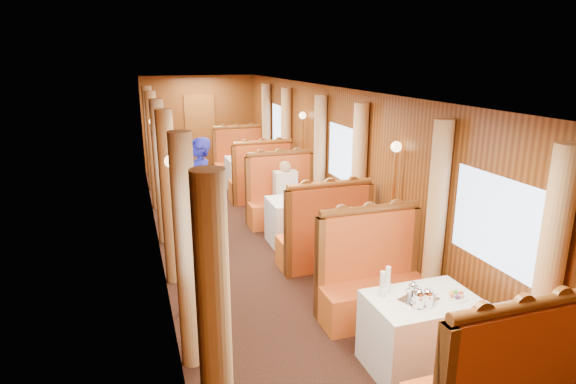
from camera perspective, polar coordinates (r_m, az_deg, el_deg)
name	(u,v)px	position (r m, az deg, el deg)	size (l,w,h in m)	color
floor	(257,247)	(7.86, -3.68, -6.57)	(3.00, 12.00, 0.01)	black
ceiling	(254,90)	(7.28, -4.03, 11.94)	(3.00, 12.00, 0.01)	silver
wall_far	(200,123)	(13.28, -10.40, 8.05)	(3.00, 2.50, 0.01)	brown
wall_left	(156,180)	(7.26, -15.39, 1.39)	(12.00, 2.50, 0.01)	brown
wall_right	(344,166)	(7.96, 6.68, 3.10)	(12.00, 2.50, 0.01)	brown
doorway_far	(201,132)	(13.28, -10.33, 6.96)	(0.80, 0.04, 2.00)	brown
table_near	(421,333)	(5.08, 15.47, -15.78)	(1.05, 0.72, 0.75)	white
banquette_near_aft	(372,283)	(5.81, 9.95, -10.63)	(1.30, 0.55, 1.34)	#B42B14
table_mid	(301,221)	(7.93, 1.53, -3.43)	(1.05, 0.72, 0.75)	white
banquette_mid_fwd	(324,240)	(7.03, 4.33, -5.64)	(1.30, 0.55, 1.34)	#B42B14
banquette_mid_aft	(282,201)	(8.83, -0.68, -1.07)	(1.30, 0.55, 1.34)	#B42B14
table_far	(250,173)	(11.15, -4.53, 2.22)	(1.05, 0.72, 0.75)	white
banquette_far_fwd	(261,182)	(10.19, -3.17, 1.22)	(1.30, 0.55, 1.34)	#B42B14
banquette_far_aft	(240,162)	(12.11, -5.68, 3.52)	(1.30, 0.55, 1.34)	#B42B14
tea_tray	(419,300)	(4.84, 15.21, -12.22)	(0.34, 0.26, 0.01)	silver
teapot_left	(419,301)	(4.69, 15.22, -12.31)	(0.18, 0.14, 0.15)	silver
teapot_right	(428,300)	(4.74, 16.22, -12.14)	(0.17, 0.13, 0.14)	silver
teapot_back	(413,291)	(4.87, 14.59, -11.33)	(0.15, 0.11, 0.12)	silver
fruit_plate	(456,296)	(4.99, 19.33, -11.54)	(0.21, 0.21, 0.05)	white
cup_inboard	(382,287)	(4.79, 11.09, -10.97)	(0.08, 0.08, 0.26)	white
cup_outboard	(388,282)	(4.90, 11.72, -10.36)	(0.08, 0.08, 0.26)	white
rose_vase_mid	(303,188)	(7.78, 1.75, 0.46)	(0.06, 0.06, 0.36)	silver
rose_vase_far	(250,150)	(11.03, -4.53, 5.01)	(0.06, 0.06, 0.36)	silver
window_left_near	(183,261)	(3.87, -12.33, -7.98)	(1.20, 0.90, 0.01)	#93ADD1
curtain_left_near_a	(215,344)	(3.33, -8.62, -17.39)	(0.22, 0.22, 2.35)	tan
curtain_left_near_b	(187,254)	(4.71, -11.90, -7.22)	(0.22, 0.22, 2.35)	tan
window_right_near	(495,221)	(5.06, 23.34, -3.23)	(1.20, 0.90, 0.01)	#93ADD1
curtain_right_near_a	(547,284)	(4.58, 28.39, -9.56)	(0.22, 0.22, 2.35)	tan
curtain_right_near_b	(436,224)	(5.66, 17.09, -3.61)	(0.22, 0.22, 2.35)	tan
window_left_mid	(156,166)	(7.22, -15.38, 2.94)	(1.20, 0.90, 0.01)	#93ADD1
curtain_left_mid_a	(169,199)	(6.53, -13.89, -0.77)	(0.22, 0.22, 2.35)	tan
curtain_left_mid_b	(161,172)	(8.04, -14.82, 2.25)	(0.22, 0.22, 2.35)	tan
window_right_mid	(344,154)	(7.92, 6.62, 4.51)	(1.20, 0.90, 0.01)	#93ADD1
curtain_right_mid_a	(359,182)	(7.25, 8.36, 1.16)	(0.22, 0.22, 2.35)	tan
curtain_right_mid_b	(320,161)	(8.63, 3.77, 3.66)	(0.22, 0.22, 2.35)	tan
window_left_far	(146,132)	(10.66, -16.49, 6.88)	(1.20, 0.90, 0.01)	#93ADD1
curtain_left_far_a	(154,151)	(9.94, -15.58, 4.73)	(0.22, 0.22, 2.35)	tan
curtain_left_far_b	(150,138)	(11.47, -16.01, 6.12)	(0.22, 0.22, 2.35)	tan
window_right_far	(280,125)	(11.15, -0.94, 7.89)	(1.20, 0.90, 0.01)	#93ADD1
curtain_right_far_a	(286,143)	(10.42, -0.21, 5.80)	(0.22, 0.22, 2.35)	tan
curtain_right_far_b	(267,133)	(11.90, -2.55, 7.04)	(0.22, 0.22, 2.35)	tan
sconce_left_fore	(174,204)	(5.54, -13.40, -1.45)	(0.14, 0.14, 1.95)	#BF8C3F
sconce_right_fore	(394,184)	(6.38, 12.45, 0.88)	(0.14, 0.14, 1.95)	#BF8C3F
sconce_left_aft	(155,149)	(8.95, -15.47, 4.92)	(0.14, 0.14, 1.95)	#BF8C3F
sconce_right_aft	(302,141)	(9.49, 1.72, 6.08)	(0.14, 0.14, 1.95)	#BF8C3F
steward	(200,192)	(7.82, -10.33, -0.04)	(0.65, 0.42, 1.77)	navy
passenger	(286,187)	(8.55, -0.26, 0.59)	(0.40, 0.44, 0.76)	beige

